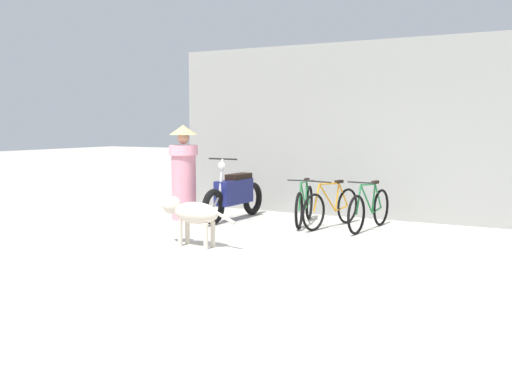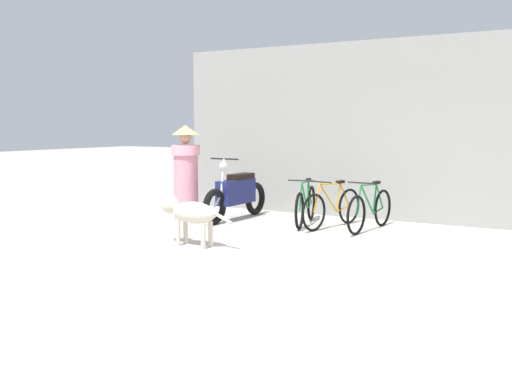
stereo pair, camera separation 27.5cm
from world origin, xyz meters
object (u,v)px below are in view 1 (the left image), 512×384
(motorcycle, at_px, (234,195))
(bicycle_0, at_px, (304,205))
(stray_dog, at_px, (191,213))
(bicycle_1, at_px, (331,207))
(person_in_robes, at_px, (184,171))
(bicycle_2, at_px, (369,209))

(motorcycle, bearing_deg, bicycle_0, 97.24)
(bicycle_0, height_order, stray_dog, bicycle_0)
(bicycle_0, bearing_deg, bicycle_1, 68.36)
(bicycle_0, relative_size, motorcycle, 0.83)
(person_in_robes, bearing_deg, stray_dog, 143.68)
(bicycle_0, relative_size, stray_dog, 1.29)
(bicycle_2, bearing_deg, person_in_robes, -75.57)
(bicycle_2, height_order, stray_dog, bicycle_2)
(bicycle_2, distance_m, person_in_robes, 3.44)
(bicycle_1, xyz_separation_m, person_in_robes, (-2.69, -0.50, 0.56))
(bicycle_2, distance_m, motorcycle, 2.53)
(motorcycle, bearing_deg, person_in_robes, -61.86)
(bicycle_0, xyz_separation_m, bicycle_1, (0.53, -0.07, 0.00))
(bicycle_1, relative_size, bicycle_2, 0.98)
(bicycle_0, distance_m, stray_dog, 2.62)
(bicycle_1, relative_size, person_in_robes, 0.93)
(bicycle_1, xyz_separation_m, stray_dog, (-1.18, -2.46, 0.14))
(motorcycle, relative_size, person_in_robes, 1.16)
(bicycle_0, bearing_deg, motorcycle, -98.11)
(bicycle_0, xyz_separation_m, motorcycle, (-1.34, -0.15, 0.12))
(bicycle_0, distance_m, person_in_robes, 2.31)
(bicycle_0, relative_size, bicycle_2, 1.00)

